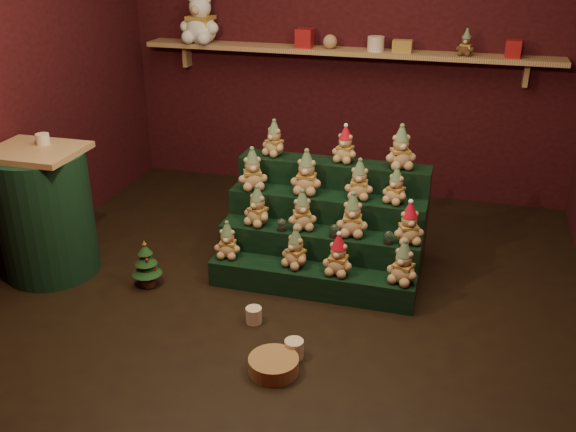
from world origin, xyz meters
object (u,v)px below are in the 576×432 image
(riser_tier_front, at_px, (311,281))
(snow_globe_c, at_px, (388,237))
(snow_globe_b, at_px, (334,231))
(mug_left, at_px, (254,315))
(mug_right, at_px, (294,349))
(side_table, at_px, (45,213))
(snow_globe_a, at_px, (282,225))
(white_bear, at_px, (200,13))
(wicker_basket, at_px, (274,365))
(mini_christmas_tree, at_px, (146,264))
(brown_bear, at_px, (466,43))

(riser_tier_front, relative_size, snow_globe_c, 15.29)
(snow_globe_b, relative_size, mug_left, 0.91)
(mug_right, bearing_deg, side_table, 165.15)
(snow_globe_a, height_order, white_bear, white_bear)
(mug_right, relative_size, white_bear, 0.21)
(snow_globe_c, xyz_separation_m, wicker_basket, (-0.47, -1.05, -0.36))
(snow_globe_c, distance_m, white_bear, 2.82)
(mini_christmas_tree, bearing_deg, wicker_basket, -30.97)
(riser_tier_front, height_order, side_table, side_table)
(snow_globe_a, distance_m, mini_christmas_tree, 0.97)
(riser_tier_front, xyz_separation_m, wicker_basket, (0.01, -0.89, -0.05))
(mini_christmas_tree, bearing_deg, riser_tier_front, 10.95)
(riser_tier_front, distance_m, snow_globe_a, 0.43)
(mug_right, height_order, brown_bear, brown_bear)
(riser_tier_front, distance_m, mini_christmas_tree, 1.13)
(snow_globe_c, height_order, mini_christmas_tree, snow_globe_c)
(snow_globe_c, bearing_deg, snow_globe_b, -180.00)
(riser_tier_front, bearing_deg, brown_bear, 65.58)
(snow_globe_c, xyz_separation_m, white_bear, (-1.96, 1.64, 1.18))
(side_table, distance_m, wicker_basket, 2.03)
(mug_left, bearing_deg, snow_globe_a, 89.58)
(wicker_basket, bearing_deg, brown_bear, 73.22)
(snow_globe_b, xyz_separation_m, mug_right, (-0.03, -0.89, -0.35))
(riser_tier_front, distance_m, side_table, 1.91)
(wicker_basket, bearing_deg, snow_globe_c, 65.60)
(snow_globe_b, bearing_deg, mug_left, -121.48)
(side_table, height_order, white_bear, white_bear)
(snow_globe_c, height_order, white_bear, white_bear)
(snow_globe_b, bearing_deg, wicker_basket, -95.96)
(mini_christmas_tree, distance_m, white_bear, 2.49)
(wicker_basket, bearing_deg, mug_right, 64.98)
(wicker_basket, bearing_deg, mini_christmas_tree, 149.03)
(snow_globe_b, xyz_separation_m, side_table, (-1.98, -0.37, 0.05))
(side_table, xyz_separation_m, mini_christmas_tree, (0.75, -0.00, -0.29))
(snow_globe_b, bearing_deg, mini_christmas_tree, -163.02)
(mini_christmas_tree, xyz_separation_m, brown_bear, (1.93, 2.02, 1.25))
(snow_globe_b, xyz_separation_m, mini_christmas_tree, (-1.23, -0.37, -0.24))
(mug_left, bearing_deg, snow_globe_c, 39.53)
(wicker_basket, xyz_separation_m, brown_bear, (0.81, 2.69, 1.38))
(snow_globe_c, distance_m, wicker_basket, 1.20)
(wicker_basket, relative_size, white_bear, 0.54)
(mini_christmas_tree, height_order, wicker_basket, mini_christmas_tree)
(mug_left, xyz_separation_m, brown_bear, (1.07, 2.25, 1.37))
(mug_right, height_order, wicker_basket, mug_right)
(mug_right, relative_size, brown_bear, 0.55)
(snow_globe_b, relative_size, wicker_basket, 0.33)
(mini_christmas_tree, distance_m, brown_bear, 3.06)
(wicker_basket, relative_size, brown_bear, 1.39)
(riser_tier_front, distance_m, mug_left, 0.52)
(wicker_basket, distance_m, brown_bear, 3.13)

